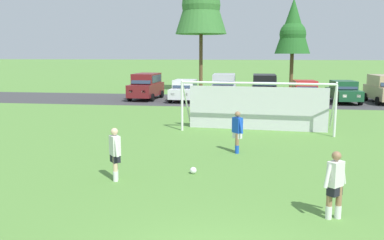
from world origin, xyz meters
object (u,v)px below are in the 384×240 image
(soccer_ball, at_px, (193,170))
(parked_car_slot_far_left, at_px, (146,86))
(player_striker_near, at_px, (237,132))
(parked_car_slot_center_left, at_px, (224,87))
(parked_car_slot_center_right, at_px, (305,91))
(parked_car_slot_left, at_px, (185,90))
(player_defender_far, at_px, (335,185))
(parked_car_slot_center, at_px, (264,88))
(player_midfield_center, at_px, (115,154))
(soccer_goal, at_px, (257,105))
(parked_car_slot_right, at_px, (344,92))

(soccer_ball, xyz_separation_m, parked_car_slot_far_left, (-7.01, 20.84, 1.00))
(soccer_ball, height_order, player_striker_near, player_striker_near)
(parked_car_slot_center_left, height_order, parked_car_slot_center_right, parked_car_slot_center_left)
(player_striker_near, distance_m, parked_car_slot_left, 17.62)
(player_defender_far, relative_size, parked_car_slot_far_left, 0.35)
(player_defender_far, xyz_separation_m, parked_car_slot_left, (-7.43, 23.17, 0.05))
(parked_car_slot_left, xyz_separation_m, parked_car_slot_center_right, (9.47, 0.44, 0.00))
(parked_car_slot_left, bearing_deg, parked_car_slot_center, 4.33)
(soccer_ball, bearing_deg, player_midfield_center, -155.38)
(parked_car_slot_center_right, bearing_deg, soccer_goal, -106.84)
(player_striker_near, bearing_deg, parked_car_slot_far_left, 115.07)
(soccer_ball, bearing_deg, parked_car_slot_center_right, 74.02)
(soccer_ball, xyz_separation_m, player_striker_near, (1.29, 3.10, 0.71))
(player_striker_near, distance_m, parked_car_slot_far_left, 19.59)
(soccer_goal, xyz_separation_m, parked_car_slot_center, (0.66, 12.58, -0.18))
(soccer_ball, relative_size, parked_car_slot_far_left, 0.05)
(parked_car_slot_far_left, bearing_deg, player_defender_far, -65.71)
(parked_car_slot_far_left, bearing_deg, parked_car_slot_center_left, -0.62)
(parked_car_slot_center_right, bearing_deg, parked_car_slot_center_left, 177.20)
(parked_car_slot_far_left, distance_m, parked_car_slot_center_left, 6.52)
(soccer_ball, relative_size, parked_car_slot_center_left, 0.05)
(soccer_goal, relative_size, parked_car_slot_center_right, 1.75)
(parked_car_slot_left, height_order, parked_car_slot_center_left, parked_car_slot_center_left)
(soccer_ball, relative_size, parked_car_slot_left, 0.05)
(parked_car_slot_far_left, xyz_separation_m, parked_car_slot_center_left, (6.52, -0.07, 0.00))
(parked_car_slot_right, bearing_deg, parked_car_slot_center, -178.52)
(soccer_goal, relative_size, parked_car_slot_center, 1.64)
(soccer_goal, bearing_deg, player_defender_far, -81.00)
(parked_car_slot_far_left, relative_size, parked_car_slot_left, 1.10)
(soccer_ball, bearing_deg, parked_car_slot_center, 82.43)
(soccer_goal, bearing_deg, parked_car_slot_right, 62.03)
(soccer_goal, height_order, parked_car_slot_right, soccer_goal)
(parked_car_slot_far_left, relative_size, parked_car_slot_center_right, 1.09)
(player_striker_near, relative_size, parked_car_slot_center_right, 0.38)
(soccer_goal, height_order, player_midfield_center, soccer_goal)
(soccer_ball, xyz_separation_m, parked_car_slot_left, (-3.61, 20.02, 0.77))
(player_midfield_center, xyz_separation_m, parked_car_slot_center_right, (8.13, 21.49, 0.05))
(soccer_ball, relative_size, player_striker_near, 0.13)
(parked_car_slot_center, bearing_deg, soccer_goal, -93.01)
(parked_car_slot_left, bearing_deg, player_defender_far, -72.22)
(soccer_goal, xyz_separation_m, parked_car_slot_center_left, (-2.56, 12.85, -0.18))
(soccer_goal, distance_m, parked_car_slot_center, 12.60)
(parked_car_slot_center, xyz_separation_m, parked_car_slot_center_right, (3.13, -0.04, -0.24))
(parked_car_slot_far_left, bearing_deg, parked_car_slot_right, -0.65)
(player_striker_near, distance_m, player_midfield_center, 5.46)
(player_defender_far, relative_size, parked_car_slot_left, 0.39)
(soccer_goal, xyz_separation_m, player_midfield_center, (-4.33, -8.96, -0.47))
(player_striker_near, height_order, parked_car_slot_center, parked_car_slot_center)
(parked_car_slot_center_left, bearing_deg, parked_car_slot_far_left, 179.38)
(soccer_ball, xyz_separation_m, soccer_goal, (2.06, 7.92, 1.18))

